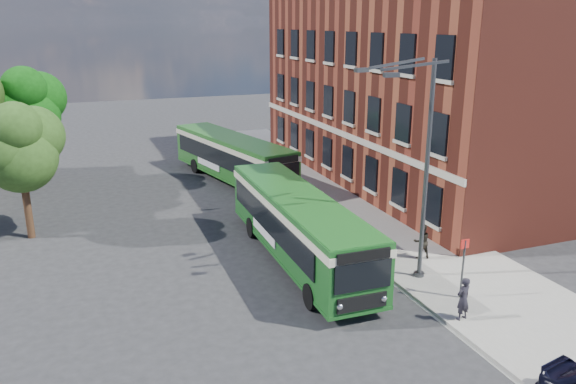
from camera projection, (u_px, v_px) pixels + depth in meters
name	position (u px, v px, depth m)	size (l,w,h in m)	color
ground	(285.00, 279.00, 23.44)	(120.00, 120.00, 0.00)	#262628
pavement	(349.00, 203.00, 32.96)	(6.00, 48.00, 0.15)	gray
kerb_line	(301.00, 210.00, 31.94)	(0.12, 48.00, 0.01)	beige
brick_office	(420.00, 74.00, 36.91)	(12.10, 26.00, 14.20)	maroon
street_lamp	(419.00, 169.00, 21.91)	(2.96, 2.38, 9.00)	#3E4043
bus_stop_sign	(463.00, 265.00, 21.15)	(0.35, 0.08, 2.52)	#3E4043
bus_front	(298.00, 221.00, 24.79)	(2.80, 12.61, 3.02)	#1A5B1E
bus_rear	(232.00, 154.00, 37.31)	(5.30, 12.71, 3.02)	#256522
pedestrian_a	(463.00, 299.00, 19.73)	(0.59, 0.39, 1.61)	black
pedestrian_b	(422.00, 241.00, 24.93)	(0.77, 0.60, 1.58)	black
tree_left	(20.00, 146.00, 26.57)	(4.05, 3.85, 6.84)	#3B2315
tree_right	(28.00, 106.00, 35.09)	(4.60, 4.37, 7.76)	#3B2315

